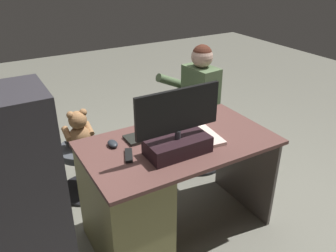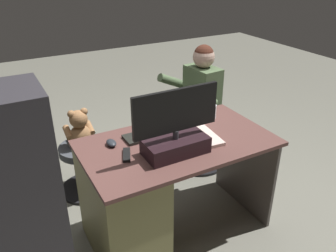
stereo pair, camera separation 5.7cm
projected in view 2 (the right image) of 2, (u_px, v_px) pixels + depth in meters
The scene contains 13 objects.
ground_plane at pixel (155, 201), 2.89m from camera, with size 10.00×10.00×0.00m, color slate.
desk at pixel (135, 199), 2.29m from camera, with size 1.27×0.72×0.75m.
monitor at pixel (176, 135), 2.08m from camera, with size 0.56×0.20×0.42m.
keyboard at pixel (154, 133), 2.35m from camera, with size 0.42×0.14×0.02m, color black.
computer_mouse at pixel (111, 143), 2.22m from camera, with size 0.06×0.10×0.04m, color #272C32.
cup at pixel (211, 111), 2.57m from camera, with size 0.08×0.08×0.10m, color white.
tv_remote at pixel (127, 155), 2.10m from camera, with size 0.04×0.15×0.02m, color black.
notebook_binder at pixel (200, 137), 2.30m from camera, with size 0.22×0.30×0.02m, color beige.
office_chair_teddy at pixel (84, 164), 2.92m from camera, with size 0.45×0.45×0.44m.
teddy_bear at pixel (79, 130), 2.78m from camera, with size 0.23×0.23×0.33m.
visitor_chair at pixel (200, 141), 3.31m from camera, with size 0.51×0.51×0.44m.
person at pixel (193, 100), 3.08m from camera, with size 0.55×0.51×1.17m.
equipment_rack at pixel (17, 214), 1.76m from camera, with size 0.44×0.36×1.33m, color #2C2A2F.
Camera 2 is at (1.01, 2.06, 1.86)m, focal length 36.91 mm.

